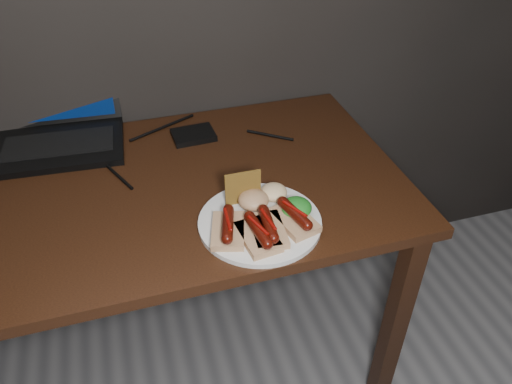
% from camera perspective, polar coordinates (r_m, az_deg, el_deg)
% --- Properties ---
extents(desk, '(1.40, 0.70, 0.75)m').
position_cam_1_polar(desk, '(1.32, -14.21, -3.10)').
color(desk, '#391E0E').
rests_on(desk, ground).
extents(laptop, '(0.37, 0.34, 0.25)m').
position_cam_1_polar(laptop, '(1.51, -21.78, 7.50)').
color(laptop, black).
rests_on(laptop, desk).
extents(hard_drive, '(0.12, 0.10, 0.02)m').
position_cam_1_polar(hard_drive, '(1.45, -7.16, 6.48)').
color(hard_drive, black).
rests_on(hard_drive, desk).
extents(desk_cables, '(1.05, 0.36, 0.01)m').
position_cam_1_polar(desk_cables, '(1.39, -16.43, 3.52)').
color(desk_cables, black).
rests_on(desk_cables, desk).
extents(plate, '(0.30, 0.30, 0.01)m').
position_cam_1_polar(plate, '(1.13, 0.44, -3.46)').
color(plate, silver).
rests_on(plate, desk).
extents(bread_sausage_left, '(0.10, 0.13, 0.04)m').
position_cam_1_polar(bread_sausage_left, '(1.08, -3.23, -4.10)').
color(bread_sausage_left, tan).
rests_on(bread_sausage_left, plate).
extents(bread_sausage_center, '(0.08, 0.12, 0.04)m').
position_cam_1_polar(bread_sausage_center, '(1.08, 1.40, -4.08)').
color(bread_sausage_center, tan).
rests_on(bread_sausage_center, plate).
extents(bread_sausage_right, '(0.10, 0.13, 0.04)m').
position_cam_1_polar(bread_sausage_right, '(1.11, 4.40, -2.89)').
color(bread_sausage_right, tan).
rests_on(bread_sausage_right, plate).
extents(bread_sausage_extra, '(0.08, 0.12, 0.04)m').
position_cam_1_polar(bread_sausage_extra, '(1.07, 0.24, -4.78)').
color(bread_sausage_extra, tan).
rests_on(bread_sausage_extra, plate).
extents(crispbread, '(0.08, 0.01, 0.08)m').
position_cam_1_polar(crispbread, '(1.15, -1.50, 0.50)').
color(crispbread, olive).
rests_on(crispbread, plate).
extents(salad_greens, '(0.07, 0.07, 0.04)m').
position_cam_1_polar(salad_greens, '(1.13, 4.65, -1.78)').
color(salad_greens, '#115518').
rests_on(salad_greens, plate).
extents(salsa_mound, '(0.07, 0.07, 0.04)m').
position_cam_1_polar(salsa_mound, '(1.15, -0.29, -0.89)').
color(salsa_mound, maroon).
rests_on(salsa_mound, plate).
extents(coleslaw_mound, '(0.06, 0.06, 0.04)m').
position_cam_1_polar(coleslaw_mound, '(1.18, 2.04, -0.01)').
color(coleslaw_mound, beige).
rests_on(coleslaw_mound, plate).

